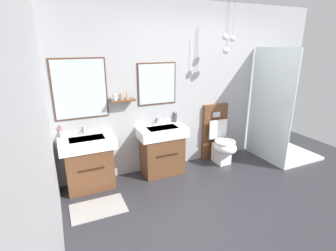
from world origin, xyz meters
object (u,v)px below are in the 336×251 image
object	(u,v)px
vanity_sink_left	(89,162)
toilet	(219,141)
shower_tray	(279,136)
toothbrush_cup	(62,134)
soap_dispenser	(175,117)
vanity_sink_right	(162,149)

from	to	relation	value
vanity_sink_left	toilet	distance (m)	2.21
vanity_sink_left	shower_tray	bearing A→B (deg)	-5.53
toothbrush_cup	soap_dispenser	size ratio (longest dim) A/B	1.06
shower_tray	toothbrush_cup	bearing A→B (deg)	172.70
toilet	shower_tray	bearing A→B (deg)	-15.48
vanity_sink_right	soap_dispenser	size ratio (longest dim) A/B	4.00
soap_dispenser	shower_tray	bearing A→B (deg)	-14.18
vanity_sink_left	soap_dispenser	size ratio (longest dim) A/B	4.00
soap_dispenser	vanity_sink_right	bearing A→B (deg)	-153.74
toilet	toothbrush_cup	size ratio (longest dim) A/B	4.91
vanity_sink_left	vanity_sink_right	world-z (taller)	same
soap_dispenser	vanity_sink_left	bearing A→B (deg)	-173.97
vanity_sink_left	vanity_sink_right	bearing A→B (deg)	0.00
vanity_sink_left	soap_dispenser	xyz separation A→B (m)	(1.43, 0.15, 0.45)
toilet	shower_tray	xyz separation A→B (m)	(1.08, -0.30, 0.02)
vanity_sink_right	toilet	world-z (taller)	toilet
vanity_sink_left	toilet	size ratio (longest dim) A/B	0.77
soap_dispenser	toothbrush_cup	bearing A→B (deg)	-179.67
vanity_sink_left	shower_tray	world-z (taller)	shower_tray
vanity_sink_right	toilet	bearing A→B (deg)	-1.03
vanity_sink_left	shower_tray	size ratio (longest dim) A/B	0.40
vanity_sink_right	toothbrush_cup	bearing A→B (deg)	174.33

